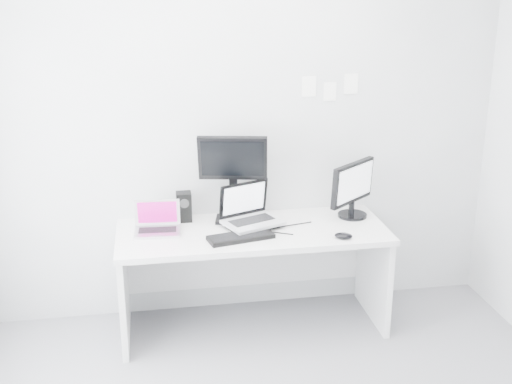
% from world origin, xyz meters
% --- Properties ---
extents(back_wall, '(3.60, 0.00, 3.60)m').
position_xyz_m(back_wall, '(0.00, 1.60, 1.35)').
color(back_wall, silver).
rests_on(back_wall, ground).
extents(desk, '(1.80, 0.70, 0.73)m').
position_xyz_m(desk, '(0.00, 1.25, 0.36)').
color(desk, silver).
rests_on(desk, ground).
extents(macbook, '(0.31, 0.24, 0.22)m').
position_xyz_m(macbook, '(-0.63, 1.29, 0.84)').
color(macbook, silver).
rests_on(macbook, desk).
extents(speaker, '(0.10, 0.10, 0.20)m').
position_xyz_m(speaker, '(-0.44, 1.50, 0.83)').
color(speaker, black).
rests_on(speaker, desk).
extents(dell_laptop, '(0.45, 0.40, 0.31)m').
position_xyz_m(dell_laptop, '(0.01, 1.28, 0.88)').
color(dell_laptop, '#ACAEB3').
rests_on(dell_laptop, desk).
extents(rear_monitor, '(0.49, 0.25, 0.63)m').
position_xyz_m(rear_monitor, '(-0.10, 1.43, 1.04)').
color(rear_monitor, black).
rests_on(rear_monitor, desk).
extents(samsung_monitor, '(0.48, 0.44, 0.41)m').
position_xyz_m(samsung_monitor, '(0.73, 1.38, 0.93)').
color(samsung_monitor, black).
rests_on(samsung_monitor, desk).
extents(keyboard, '(0.45, 0.24, 0.03)m').
position_xyz_m(keyboard, '(-0.10, 1.10, 0.74)').
color(keyboard, black).
rests_on(keyboard, desk).
extents(mouse, '(0.14, 0.11, 0.04)m').
position_xyz_m(mouse, '(0.55, 1.00, 0.75)').
color(mouse, black).
rests_on(mouse, desk).
extents(wall_note_0, '(0.10, 0.00, 0.14)m').
position_xyz_m(wall_note_0, '(0.45, 1.59, 1.62)').
color(wall_note_0, white).
rests_on(wall_note_0, back_wall).
extents(wall_note_1, '(0.09, 0.00, 0.13)m').
position_xyz_m(wall_note_1, '(0.60, 1.59, 1.58)').
color(wall_note_1, white).
rests_on(wall_note_1, back_wall).
extents(wall_note_2, '(0.10, 0.00, 0.14)m').
position_xyz_m(wall_note_2, '(0.75, 1.59, 1.63)').
color(wall_note_2, white).
rests_on(wall_note_2, back_wall).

